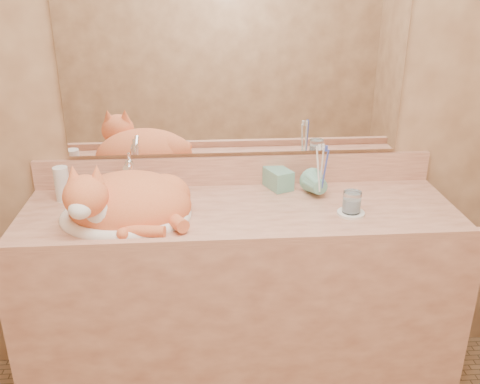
{
  "coord_description": "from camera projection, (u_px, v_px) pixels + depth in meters",
  "views": [
    {
      "loc": [
        -0.13,
        -1.04,
        1.67
      ],
      "look_at": [
        -0.0,
        0.7,
        0.93
      ],
      "focal_mm": 40.0,
      "sensor_mm": 36.0,
      "label": 1
    }
  ],
  "objects": [
    {
      "name": "mirror",
      "position": [
        235.0,
        49.0,
        1.98
      ],
      "size": [
        1.3,
        0.02,
        0.8
      ],
      "primitive_type": "cube",
      "color": "white",
      "rests_on": "wall_back"
    },
    {
      "name": "toothbrushes",
      "position": [
        322.0,
        167.0,
        1.99
      ],
      "size": [
        0.04,
        0.04,
        0.22
      ],
      "primitive_type": null,
      "color": "silver",
      "rests_on": "toothbrush_cup"
    },
    {
      "name": "saucer",
      "position": [
        351.0,
        213.0,
        1.92
      ],
      "size": [
        0.1,
        0.1,
        0.01
      ],
      "primitive_type": "cylinder",
      "color": "white",
      "rests_on": "vanity_counter"
    },
    {
      "name": "soap_dispenser",
      "position": [
        287.0,
        172.0,
        2.07
      ],
      "size": [
        0.11,
        0.11,
        0.18
      ],
      "primitive_type": "imported",
      "rotation": [
        0.0,
        0.0,
        0.4
      ],
      "color": "#69A891",
      "rests_on": "vanity_counter"
    },
    {
      "name": "wall_back",
      "position": [
        235.0,
        86.0,
        2.04
      ],
      "size": [
        2.4,
        0.02,
        2.5
      ],
      "primitive_type": "cube",
      "color": "brown",
      "rests_on": "ground"
    },
    {
      "name": "lotion_bottle",
      "position": [
        62.0,
        184.0,
        2.01
      ],
      "size": [
        0.06,
        0.06,
        0.13
      ],
      "primitive_type": "cylinder",
      "color": "silver",
      "rests_on": "vanity_counter"
    },
    {
      "name": "water_glass",
      "position": [
        352.0,
        202.0,
        1.9
      ],
      "size": [
        0.07,
        0.07,
        0.08
      ],
      "primitive_type": "cylinder",
      "color": "silver",
      "rests_on": "saucer"
    },
    {
      "name": "sink_basin",
      "position": [
        125.0,
        199.0,
        1.87
      ],
      "size": [
        0.53,
        0.47,
        0.14
      ],
      "primitive_type": null,
      "rotation": [
        0.0,
        0.0,
        0.23
      ],
      "color": "white",
      "rests_on": "vanity_counter"
    },
    {
      "name": "vanity_counter",
      "position": [
        240.0,
        308.0,
        2.11
      ],
      "size": [
        1.6,
        0.55,
        0.85
      ],
      "primitive_type": null,
      "color": "#985A44",
      "rests_on": "floor"
    },
    {
      "name": "cat",
      "position": [
        125.0,
        200.0,
        1.86
      ],
      "size": [
        0.44,
        0.36,
        0.24
      ],
      "primitive_type": null,
      "rotation": [
        0.0,
        0.0,
        -0.01
      ],
      "color": "#D85C31",
      "rests_on": "sink_basin"
    },
    {
      "name": "faucet",
      "position": [
        130.0,
        177.0,
        2.03
      ],
      "size": [
        0.06,
        0.12,
        0.17
      ],
      "primitive_type": null,
      "rotation": [
        0.0,
        0.0,
        0.15
      ],
      "color": "white",
      "rests_on": "vanity_counter"
    },
    {
      "name": "toothbrush_cup",
      "position": [
        321.0,
        189.0,
        2.02
      ],
      "size": [
        0.12,
        0.12,
        0.09
      ],
      "primitive_type": "imported",
      "rotation": [
        0.0,
        0.0,
        0.22
      ],
      "color": "#69A891",
      "rests_on": "vanity_counter"
    }
  ]
}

